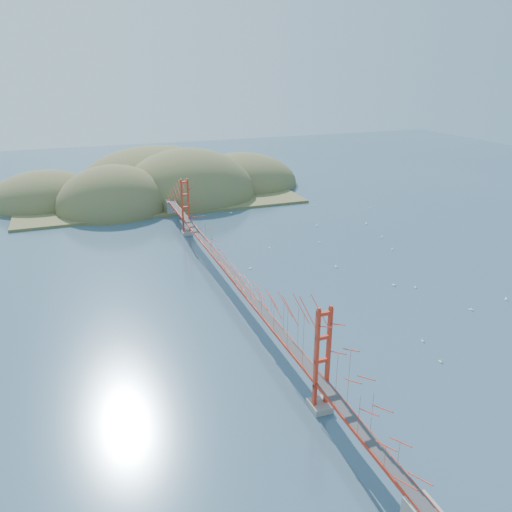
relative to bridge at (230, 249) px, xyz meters
name	(u,v)px	position (x,y,z in m)	size (l,w,h in m)	color
ground	(231,292)	(0.00, -0.18, -7.01)	(320.00, 320.00, 0.00)	#334F66
bridge	(230,249)	(0.00, 0.00, 0.00)	(2.20, 94.40, 12.00)	gray
far_headlands	(163,192)	(2.21, 68.33, -7.01)	(84.00, 58.00, 25.00)	brown
sailboat_8	(382,237)	(36.98, 13.96, -6.85)	(0.64, 0.64, 0.72)	white
sailboat_16	(270,248)	(12.98, 15.96, -6.87)	(0.54, 0.54, 0.58)	white
sailboat_9	(392,249)	(34.58, 6.99, -6.86)	(0.60, 0.60, 0.63)	white
sailboat_0	(415,287)	(27.92, -8.90, -6.87)	(0.41, 0.51, 0.60)	white
sailboat_10	(440,361)	(17.46, -27.50, -6.87)	(0.44, 0.52, 0.60)	white
sailboat_6	(471,309)	(30.64, -18.12, -6.86)	(0.65, 0.65, 0.68)	white
sailboat_3	(250,268)	(6.00, 7.61, -6.86)	(0.61, 0.59, 0.69)	white
sailboat_14	(336,266)	(20.31, 3.10, -6.85)	(0.54, 0.64, 0.73)	white
sailboat_4	(366,223)	(38.94, 23.02, -6.85)	(0.66, 0.66, 0.74)	white
sailboat_7	(319,242)	(23.43, 15.44, -6.86)	(0.56, 0.47, 0.65)	white
sailboat_1	(394,284)	(25.23, -6.99, -6.85)	(0.63, 0.65, 0.73)	white
sailboat_13	(506,299)	(38.04, -17.21, -6.85)	(0.68, 0.68, 0.71)	white
sailboat_15	(316,205)	(35.50, 40.69, -6.86)	(0.62, 0.62, 0.66)	white
sailboat_12	(231,212)	(13.43, 41.82, -6.86)	(0.57, 0.55, 0.65)	white
sailboat_17	(369,208)	(46.62, 33.77, -6.87)	(0.49, 0.40, 0.58)	white
sailboat_extra_0	(317,225)	(27.99, 25.59, -6.85)	(0.52, 0.63, 0.74)	white
sailboat_extra_1	(423,340)	(18.50, -22.87, -6.87)	(0.40, 0.48, 0.56)	white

